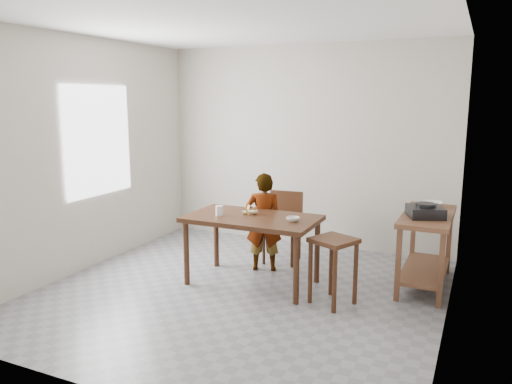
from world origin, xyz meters
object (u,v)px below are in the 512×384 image
at_px(prep_counter, 426,250).
at_px(stool, 333,271).
at_px(child, 264,222).
at_px(dining_chair, 282,228).
at_px(dining_table, 252,250).

relative_size(prep_counter, stool, 1.80).
bearing_deg(stool, prep_counter, 48.51).
distance_m(child, dining_chair, 0.41).
bearing_deg(stool, dining_chair, 133.11).
xyz_separation_m(child, dining_chair, (0.08, 0.38, -0.15)).
bearing_deg(child, dining_chair, -122.96).
bearing_deg(child, stool, 128.00).
height_order(dining_chair, stool, dining_chair).
xyz_separation_m(prep_counter, child, (-1.78, -0.25, 0.18)).
bearing_deg(dining_chair, stool, -52.07).
height_order(prep_counter, stool, prep_counter).
distance_m(dining_table, child, 0.50).
xyz_separation_m(prep_counter, stool, (-0.77, -0.87, -0.07)).
bearing_deg(dining_table, child, 97.98).
relative_size(dining_table, stool, 2.10).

